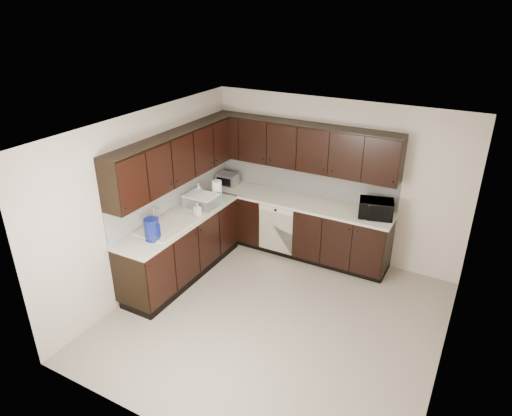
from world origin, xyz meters
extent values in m
plane|color=gray|center=(0.00, 0.00, 0.00)|extent=(4.00, 4.00, 0.00)
plane|color=white|center=(0.00, 0.00, 2.50)|extent=(4.00, 4.00, 0.00)
cube|color=beige|center=(0.00, 2.00, 1.25)|extent=(4.00, 0.02, 2.50)
cube|color=beige|center=(-2.00, 0.00, 1.25)|extent=(0.02, 4.00, 2.50)
cube|color=beige|center=(2.00, 0.00, 1.25)|extent=(0.02, 4.00, 2.50)
cube|color=beige|center=(0.00, -2.00, 1.25)|extent=(4.00, 0.02, 2.50)
cube|color=black|center=(-0.50, 1.70, 0.45)|extent=(3.00, 0.60, 0.90)
cube|color=black|center=(-1.70, 0.30, 0.45)|extent=(0.60, 2.20, 0.90)
cube|color=black|center=(-0.50, 1.73, 0.05)|extent=(3.00, 0.54, 0.10)
cube|color=black|center=(-1.67, 0.30, 0.05)|extent=(0.54, 2.20, 0.10)
cube|color=beige|center=(-0.50, 1.70, 0.92)|extent=(3.03, 0.63, 0.04)
cube|color=beige|center=(-1.70, 0.30, 0.92)|extent=(0.63, 2.23, 0.04)
cube|color=beige|center=(-0.50, 1.99, 1.18)|extent=(3.00, 0.02, 0.48)
cube|color=beige|center=(-1.99, 0.60, 1.18)|extent=(0.02, 2.80, 0.48)
cube|color=black|center=(-0.50, 1.83, 1.77)|extent=(3.00, 0.33, 0.70)
cube|color=black|center=(-1.83, 0.43, 1.77)|extent=(0.33, 2.47, 0.70)
cube|color=beige|center=(-0.70, 1.41, 0.50)|extent=(0.58, 0.02, 0.78)
cube|color=beige|center=(-0.70, 1.40, 0.84)|extent=(0.58, 0.03, 0.08)
cylinder|color=black|center=(-0.70, 1.39, 0.84)|extent=(0.04, 0.02, 0.04)
cube|color=beige|center=(-1.68, 0.00, 0.95)|extent=(0.54, 0.82, 0.03)
cube|color=beige|center=(-1.68, -0.20, 0.86)|extent=(0.42, 0.34, 0.16)
cube|color=beige|center=(-1.68, 0.20, 0.86)|extent=(0.42, 0.34, 0.16)
cylinder|color=silver|center=(-1.90, 0.00, 1.07)|extent=(0.03, 0.03, 0.26)
cylinder|color=silver|center=(-1.85, 0.00, 1.19)|extent=(0.14, 0.02, 0.02)
cylinder|color=#B2B2B7|center=(-1.68, -0.20, 0.89)|extent=(0.20, 0.20, 0.10)
imported|color=black|center=(0.75, 1.67, 1.07)|extent=(0.54, 0.43, 0.26)
imported|color=gray|center=(-1.52, 0.50, 1.04)|extent=(0.11, 0.11, 0.19)
imported|color=gray|center=(-1.83, 0.99, 1.08)|extent=(0.12, 0.12, 0.27)
cube|color=#ADADAF|center=(-1.75, 1.69, 1.04)|extent=(0.34, 0.26, 0.20)
cube|color=white|center=(-1.65, 0.79, 1.03)|extent=(0.46, 0.34, 0.18)
cylinder|color=navy|center=(-1.61, -0.37, 1.09)|extent=(0.25, 0.25, 0.30)
cylinder|color=#0B7F7D|center=(-1.48, 1.00, 1.03)|extent=(0.09, 0.09, 0.18)
cylinder|color=white|center=(-1.56, 1.08, 1.10)|extent=(0.18, 0.18, 0.32)
camera|label=1|loc=(2.07, -4.31, 3.82)|focal=32.00mm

